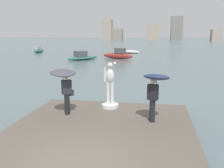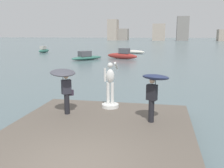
# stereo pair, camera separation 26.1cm
# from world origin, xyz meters

# --- Properties ---
(ground_plane) EXTENTS (400.00, 400.00, 0.00)m
(ground_plane) POSITION_xyz_m (0.00, 40.00, 0.00)
(ground_plane) COLOR slate
(pier) EXTENTS (6.75, 9.38, 0.40)m
(pier) POSITION_xyz_m (0.00, 1.69, 0.20)
(pier) COLOR #60564C
(pier) RESTS_ON ground
(statue_white_figure) EXTENTS (0.79, 0.96, 2.13)m
(statue_white_figure) POSITION_xyz_m (-0.12, 5.43, 1.17)
(statue_white_figure) COLOR white
(statue_white_figure) RESTS_ON pier
(onlooker_left) EXTENTS (1.48, 1.48, 1.95)m
(onlooker_left) POSITION_xyz_m (-1.81, 4.07, 1.90)
(onlooker_left) COLOR black
(onlooker_left) RESTS_ON pier
(onlooker_right) EXTENTS (1.31, 1.32, 1.95)m
(onlooker_right) POSITION_xyz_m (1.92, 3.74, 1.89)
(onlooker_right) COLOR black
(onlooker_right) RESTS_ON pier
(boat_near) EXTENTS (4.36, 5.15, 1.30)m
(boat_near) POSITION_xyz_m (-8.75, 30.24, 0.44)
(boat_near) COLOR #336B5B
(boat_near) RESTS_ON ground
(boat_mid) EXTENTS (4.59, 3.05, 0.64)m
(boat_mid) POSITION_xyz_m (-3.23, 44.11, 0.32)
(boat_mid) COLOR silver
(boat_mid) RESTS_ON ground
(boat_far) EXTENTS (5.19, 2.91, 1.62)m
(boat_far) POSITION_xyz_m (-3.83, 32.81, 0.58)
(boat_far) COLOR #9E2D28
(boat_far) RESTS_ON ground
(boat_leftward) EXTENTS (1.29, 3.52, 1.33)m
(boat_leftward) POSITION_xyz_m (-21.41, 42.53, 0.50)
(boat_leftward) COLOR #336B5B
(boat_leftward) RESTS_ON ground
(distant_skyline) EXTENTS (64.75, 13.00, 13.16)m
(distant_skyline) POSITION_xyz_m (-4.68, 143.86, 5.13)
(distant_skyline) COLOR #A89989
(distant_skyline) RESTS_ON ground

